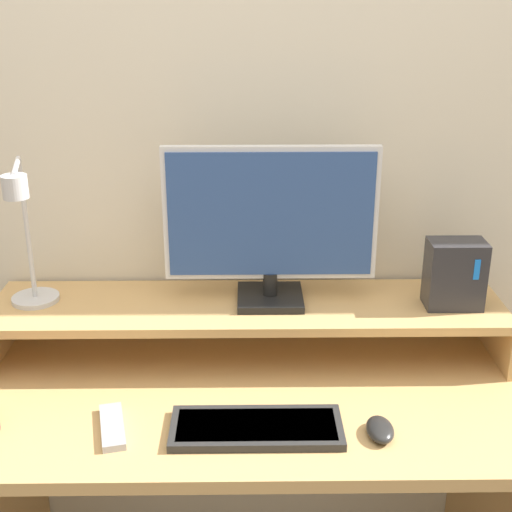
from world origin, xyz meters
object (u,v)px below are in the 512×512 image
monitor (269,222)px  remote_control (111,427)px  desk_lamp (25,242)px  router_dock (453,274)px  keyboard (255,427)px  mouse (378,429)px

monitor → remote_control: (-0.34, -0.34, -0.34)m
remote_control → desk_lamp: bearing=128.7°
desk_lamp → router_dock: 1.01m
keyboard → mouse: (0.26, -0.02, 0.00)m
router_dock → keyboard: (-0.48, -0.31, -0.21)m
keyboard → mouse: size_ratio=3.90×
remote_control → monitor: bearing=44.6°
mouse → desk_lamp: bearing=158.6°
monitor → desk_lamp: (-0.57, -0.06, -0.03)m
monitor → mouse: monitor is taller
keyboard → desk_lamp: bearing=151.2°
router_dock → keyboard: size_ratio=0.46×
monitor → router_dock: bearing=-4.5°
monitor → remote_control: monitor is taller
monitor → desk_lamp: bearing=-174.2°
monitor → desk_lamp: monitor is taller
desk_lamp → mouse: (0.78, -0.31, -0.31)m
keyboard → remote_control: 0.30m
router_dock → remote_control: size_ratio=1.01×
desk_lamp → keyboard: 0.68m
mouse → router_dock: bearing=55.7°
monitor → mouse: (0.22, -0.37, -0.33)m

